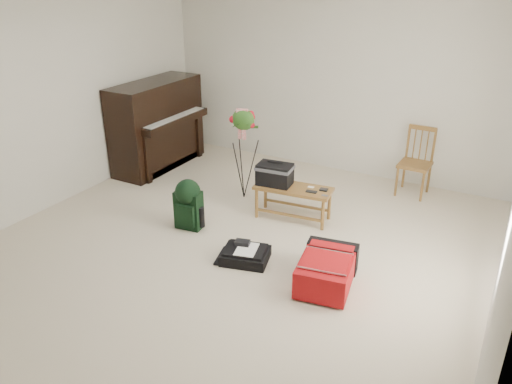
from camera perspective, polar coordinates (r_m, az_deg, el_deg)
The scene contains 10 objects.
floor at distance 5.26m, azimuth -3.14°, elevation -6.79°, with size 5.00×5.50×0.01m, color beige.
wall_back at distance 7.13m, azimuth 8.66°, elevation 12.27°, with size 5.00×0.04×2.50m, color beige.
wall_left at distance 6.39m, azimuth -23.07°, elevation 9.18°, with size 0.04×5.50×2.50m, color beige.
piano at distance 7.41m, azimuth -11.15°, elevation 7.34°, with size 0.71×1.50×1.25m.
bench at distance 5.78m, azimuth 2.89°, elevation 1.62°, with size 0.92×0.45×0.69m.
dining_chair at distance 6.71m, azimuth 17.79°, elevation 3.23°, with size 0.39×0.39×0.88m.
red_suitcase at distance 4.76m, azimuth 8.29°, elevation -8.54°, with size 0.57×0.77×0.30m.
black_duffel at distance 5.07m, azimuth -1.22°, elevation -7.15°, with size 0.54×0.47×0.19m.
green_backpack at distance 5.62m, azimuth -7.77°, elevation -1.12°, with size 0.32×0.29×0.59m.
flower_stand at distance 6.22m, azimuth -1.44°, elevation 4.32°, with size 0.47×0.47×1.20m.
Camera 1 is at (2.43, -3.78, 2.74)m, focal length 35.00 mm.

